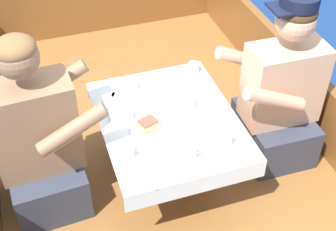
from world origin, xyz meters
TOP-DOWN VIEW (x-y plane):
  - ground_plane at (0.00, 0.00)m, footprint 60.00×60.00m
  - boat_deck at (0.00, 0.00)m, footprint 1.93×3.22m
  - gunwale_starboard at (0.94, 0.00)m, footprint 0.06×3.22m
  - bow_coaming at (0.00, 1.58)m, footprint 1.81×0.06m
  - cockpit_table at (0.00, -0.11)m, footprint 0.68×0.84m
  - person_port at (-0.64, -0.06)m, footprint 0.54×0.46m
  - person_starboard at (0.64, -0.11)m, footprint 0.53×0.45m
  - plate_sandwich at (-0.12, -0.15)m, footprint 0.18×0.18m
  - plate_bread at (0.03, 0.14)m, footprint 0.19×0.19m
  - sandwich at (-0.12, -0.15)m, footprint 0.12×0.11m
  - bowl_port_near at (0.10, -0.03)m, footprint 0.15×0.15m
  - bowl_starboard_near at (-0.22, -0.02)m, footprint 0.12×0.12m
  - bowl_center_far at (-0.13, 0.19)m, footprint 0.12×0.12m
  - coffee_cup_port at (0.19, -0.36)m, footprint 0.10×0.07m
  - coffee_cup_starboard at (-0.26, -0.30)m, footprint 0.09×0.06m
  - coffee_cup_center at (0.01, -0.40)m, footprint 0.09×0.07m
  - tin_can at (0.27, 0.23)m, footprint 0.07×0.07m
  - utensil_fork_port at (-0.24, 0.12)m, footprint 0.10×0.16m
  - utensil_spoon_center at (-0.28, -0.46)m, footprint 0.14×0.12m
  - utensil_knife_starboard at (-0.21, 0.23)m, footprint 0.04×0.17m

SIDE VIEW (x-z plane):
  - ground_plane at x=0.00m, z-range 0.00..0.00m
  - boat_deck at x=0.00m, z-range 0.00..0.33m
  - gunwale_starboard at x=0.94m, z-range 0.33..0.73m
  - bow_coaming at x=0.00m, z-range 0.33..0.80m
  - cockpit_table at x=0.00m, z-range 0.50..0.92m
  - person_port at x=-0.64m, z-range 0.23..1.22m
  - person_starboard at x=0.64m, z-range 0.23..1.22m
  - utensil_fork_port at x=-0.24m, z-range 0.75..0.75m
  - utensil_knife_starboard at x=-0.21m, z-range 0.75..0.75m
  - utensil_spoon_center at x=-0.28m, z-range 0.75..0.76m
  - plate_sandwich at x=-0.12m, z-range 0.75..0.76m
  - plate_bread at x=0.03m, z-range 0.75..0.76m
  - bowl_starboard_near at x=-0.22m, z-range 0.75..0.79m
  - bowl_center_far at x=-0.13m, z-range 0.75..0.79m
  - bowl_port_near at x=0.10m, z-range 0.75..0.79m
  - tin_can at x=0.27m, z-range 0.75..0.80m
  - sandwich at x=-0.12m, z-range 0.76..0.80m
  - coffee_cup_port at x=0.19m, z-range 0.75..0.81m
  - coffee_cup_center at x=0.01m, z-range 0.75..0.81m
  - coffee_cup_starboard at x=-0.26m, z-range 0.75..0.82m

